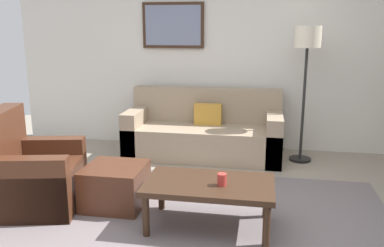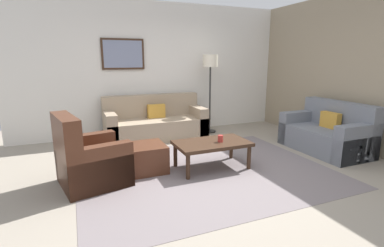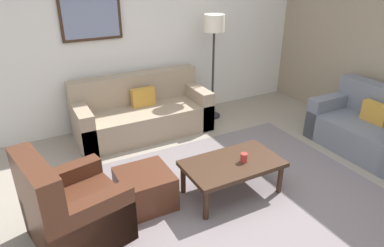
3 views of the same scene
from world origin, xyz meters
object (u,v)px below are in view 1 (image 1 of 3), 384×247
Objects in this scene: armchair_leather at (28,177)px; lamp_standing at (307,51)px; cup at (222,179)px; couch_main at (205,133)px; ottoman at (115,186)px; coffee_table at (209,188)px; framed_artwork at (173,25)px.

lamp_standing reaches higher than armchair_leather.
cup is at bearing -4.32° from armchair_leather.
lamp_standing reaches higher than couch_main.
armchair_leather is 0.83m from ottoman.
armchair_leather is at bearing -144.90° from lamp_standing.
lamp_standing is at bearing 35.10° from armchair_leather.
cup is (0.11, -0.05, 0.10)m from coffee_table.
framed_artwork is (-0.51, 0.40, 1.42)m from couch_main.
cup is (0.45, -2.07, 0.16)m from couch_main.
couch_main is 19.84× the size of cup.
coffee_table is 2.43m from lamp_standing.
couch_main is at bearing 178.16° from lamp_standing.
coffee_table is (1.76, -0.09, 0.05)m from armchair_leather.
armchair_leather reaches higher than couch_main.
coffee_table is 2.90m from framed_artwork.
ottoman is at bearing 164.42° from coffee_table.
couch_main reaches higher than cup.
armchair_leather is (-1.43, -1.93, 0.01)m from couch_main.
armchair_leather is at bearing 175.68° from cup.
coffee_table is at bearing -15.58° from ottoman.
armchair_leather is at bearing 177.09° from coffee_table.
cup is 0.12× the size of framed_artwork.
couch_main is 1.68m from lamp_standing.
armchair_leather is 1.76m from coffee_table.
coffee_table is 0.16m from cup.
ottoman is 1.00m from coffee_table.
ottoman is at bearing -92.80° from framed_artwork.
armchair_leather reaches higher than coffee_table.
ottoman is 0.51× the size of coffee_table.
coffee_table reaches higher than ottoman.
lamp_standing reaches higher than coffee_table.
coffee_table is at bearing -115.20° from lamp_standing.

